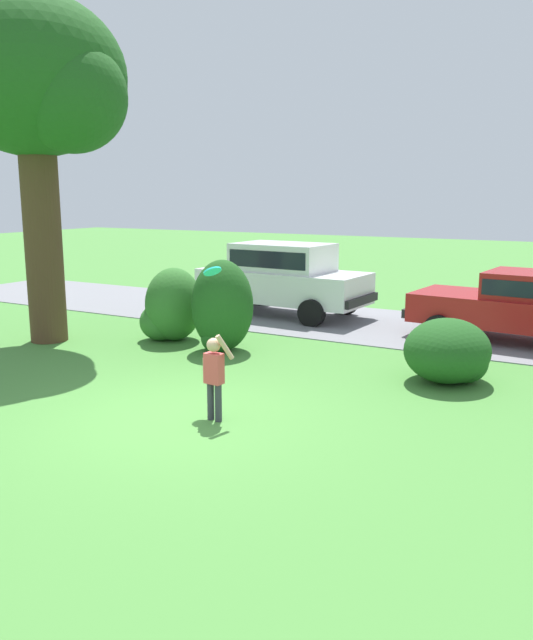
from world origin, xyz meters
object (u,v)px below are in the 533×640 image
child_thrower (214,372)px  frisbee (212,271)px  oak_tree_large (40,88)px  parked_suv (283,275)px  parked_sedan (517,304)px

child_thrower → frisbee: frisbee is taller
oak_tree_large → frisbee: size_ratio=24.97×
oak_tree_large → frisbee: 6.61m
oak_tree_large → parked_suv: (2.95, 5.15, -4.25)m
oak_tree_large → child_thrower: size_ratio=5.62×
parked_suv → child_thrower: bearing=-68.9°
oak_tree_large → child_thrower: (5.93, -2.55, -4.61)m
parked_sedan → child_thrower: bearing=-111.9°
child_thrower → frisbee: (-0.49, 0.73, 1.33)m
parked_sedan → oak_tree_large: bearing=-151.5°
parked_suv → frisbee: frisbee is taller
parked_sedan → frisbee: (-3.46, -6.65, 1.20)m
frisbee → child_thrower: bearing=-55.8°
parked_sedan → child_thrower: (-2.96, -7.38, -0.13)m
oak_tree_large → child_thrower: oak_tree_large is taller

